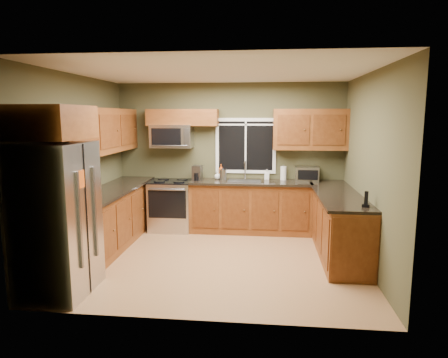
% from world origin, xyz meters
% --- Properties ---
extents(floor, '(4.20, 4.20, 0.00)m').
position_xyz_m(floor, '(0.00, 0.00, 0.00)').
color(floor, '#9E6F45').
rests_on(floor, ground).
extents(ceiling, '(4.20, 4.20, 0.00)m').
position_xyz_m(ceiling, '(0.00, 0.00, 2.70)').
color(ceiling, white).
rests_on(ceiling, back_wall).
extents(back_wall, '(4.20, 0.00, 4.20)m').
position_xyz_m(back_wall, '(0.00, 1.80, 1.35)').
color(back_wall, '#47452A').
rests_on(back_wall, ground).
extents(front_wall, '(4.20, 0.00, 4.20)m').
position_xyz_m(front_wall, '(0.00, -1.80, 1.35)').
color(front_wall, '#47452A').
rests_on(front_wall, ground).
extents(left_wall, '(0.00, 3.60, 3.60)m').
position_xyz_m(left_wall, '(-2.10, 0.00, 1.35)').
color(left_wall, '#47452A').
rests_on(left_wall, ground).
extents(right_wall, '(0.00, 3.60, 3.60)m').
position_xyz_m(right_wall, '(2.10, 0.00, 1.35)').
color(right_wall, '#47452A').
rests_on(right_wall, ground).
extents(window, '(1.12, 0.03, 1.02)m').
position_xyz_m(window, '(0.30, 1.78, 1.55)').
color(window, white).
rests_on(window, back_wall).
extents(base_cabinets_left, '(0.60, 2.65, 0.90)m').
position_xyz_m(base_cabinets_left, '(-1.80, 0.48, 0.45)').
color(base_cabinets_left, brown).
rests_on(base_cabinets_left, ground).
extents(countertop_left, '(0.65, 2.65, 0.04)m').
position_xyz_m(countertop_left, '(-1.78, 0.48, 0.92)').
color(countertop_left, black).
rests_on(countertop_left, base_cabinets_left).
extents(base_cabinets_back, '(2.17, 0.60, 0.90)m').
position_xyz_m(base_cabinets_back, '(0.42, 1.50, 0.45)').
color(base_cabinets_back, brown).
rests_on(base_cabinets_back, ground).
extents(countertop_back, '(2.17, 0.65, 0.04)m').
position_xyz_m(countertop_back, '(0.42, 1.48, 0.92)').
color(countertop_back, black).
rests_on(countertop_back, base_cabinets_back).
extents(base_cabinets_peninsula, '(0.60, 2.52, 0.90)m').
position_xyz_m(base_cabinets_peninsula, '(1.80, 0.54, 0.45)').
color(base_cabinets_peninsula, brown).
rests_on(base_cabinets_peninsula, ground).
extents(countertop_peninsula, '(0.65, 2.50, 0.04)m').
position_xyz_m(countertop_peninsula, '(1.78, 0.55, 0.92)').
color(countertop_peninsula, black).
rests_on(countertop_peninsula, base_cabinets_peninsula).
extents(upper_cabinets_left, '(0.33, 2.65, 0.72)m').
position_xyz_m(upper_cabinets_left, '(-1.94, 0.48, 1.86)').
color(upper_cabinets_left, brown).
rests_on(upper_cabinets_left, left_wall).
extents(upper_cabinets_back_left, '(1.30, 0.33, 0.30)m').
position_xyz_m(upper_cabinets_back_left, '(-0.85, 1.64, 2.07)').
color(upper_cabinets_back_left, brown).
rests_on(upper_cabinets_back_left, back_wall).
extents(upper_cabinets_back_right, '(1.30, 0.33, 0.72)m').
position_xyz_m(upper_cabinets_back_right, '(1.45, 1.64, 1.86)').
color(upper_cabinets_back_right, brown).
rests_on(upper_cabinets_back_right, back_wall).
extents(upper_cabinet_over_fridge, '(0.72, 0.90, 0.38)m').
position_xyz_m(upper_cabinet_over_fridge, '(-1.74, -1.30, 2.03)').
color(upper_cabinet_over_fridge, brown).
rests_on(upper_cabinet_over_fridge, left_wall).
extents(refrigerator, '(0.74, 0.90, 1.80)m').
position_xyz_m(refrigerator, '(-1.74, -1.30, 0.90)').
color(refrigerator, '#B7B7BC').
rests_on(refrigerator, ground).
extents(range, '(0.76, 0.69, 0.94)m').
position_xyz_m(range, '(-1.05, 1.47, 0.47)').
color(range, '#B7B7BC').
rests_on(range, ground).
extents(microwave, '(0.76, 0.41, 0.42)m').
position_xyz_m(microwave, '(-1.05, 1.61, 1.73)').
color(microwave, '#B7B7BC').
rests_on(microwave, back_wall).
extents(sink, '(0.60, 0.42, 0.36)m').
position_xyz_m(sink, '(0.30, 1.49, 0.95)').
color(sink, slate).
rests_on(sink, countertop_back).
extents(toaster_oven, '(0.43, 0.34, 0.26)m').
position_xyz_m(toaster_oven, '(1.42, 1.62, 1.07)').
color(toaster_oven, '#B7B7BC').
rests_on(toaster_oven, countertop_back).
extents(coffee_maker, '(0.18, 0.23, 0.27)m').
position_xyz_m(coffee_maker, '(-0.56, 1.48, 1.07)').
color(coffee_maker, slate).
rests_on(coffee_maker, countertop_back).
extents(kettle, '(0.15, 0.15, 0.24)m').
position_xyz_m(kettle, '(-0.10, 1.54, 1.05)').
color(kettle, '#B7B7BC').
rests_on(kettle, countertop_back).
extents(paper_towel_roll, '(0.13, 0.13, 0.28)m').
position_xyz_m(paper_towel_roll, '(1.00, 1.68, 1.07)').
color(paper_towel_roll, white).
rests_on(paper_towel_roll, countertop_back).
extents(soap_bottle_a, '(0.10, 0.11, 0.27)m').
position_xyz_m(soap_bottle_a, '(-0.15, 1.70, 1.07)').
color(soap_bottle_a, '#DC5714').
rests_on(soap_bottle_a, countertop_back).
extents(soap_bottle_b, '(0.09, 0.09, 0.19)m').
position_xyz_m(soap_bottle_b, '(0.70, 1.70, 1.03)').
color(soap_bottle_b, white).
rests_on(soap_bottle_b, countertop_back).
extents(soap_bottle_c, '(0.14, 0.14, 0.15)m').
position_xyz_m(soap_bottle_c, '(-0.20, 1.61, 1.02)').
color(soap_bottle_c, white).
rests_on(soap_bottle_c, countertop_back).
extents(cordless_phone, '(0.12, 0.12, 0.21)m').
position_xyz_m(cordless_phone, '(1.97, -0.42, 1.00)').
color(cordless_phone, black).
rests_on(cordless_phone, countertop_peninsula).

